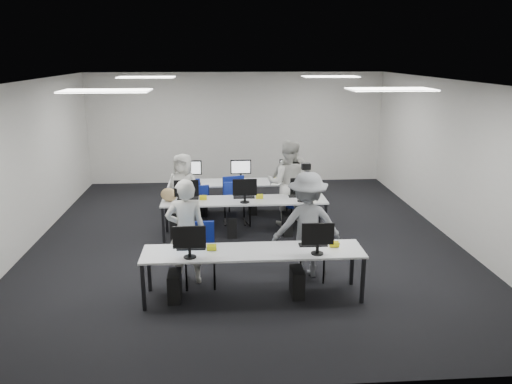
{
  "coord_description": "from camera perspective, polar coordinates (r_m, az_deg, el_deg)",
  "views": [
    {
      "loc": [
        -0.44,
        -9.09,
        3.49
      ],
      "look_at": [
        0.2,
        -0.22,
        1.0
      ],
      "focal_mm": 35.0,
      "sensor_mm": 36.0,
      "label": 1
    }
  ],
  "objects": [
    {
      "name": "room",
      "position": [
        9.32,
        -1.31,
        3.3
      ],
      "size": [
        9.0,
        9.02,
        3.0
      ],
      "color": "black",
      "rests_on": "ground"
    },
    {
      "name": "ceiling_panels",
      "position": [
        9.12,
        -1.37,
        12.46
      ],
      "size": [
        5.2,
        4.6,
        0.02
      ],
      "color": "white",
      "rests_on": "room"
    },
    {
      "name": "desk_front",
      "position": [
        7.27,
        -0.31,
        -7.08
      ],
      "size": [
        3.2,
        0.7,
        0.73
      ],
      "color": "silver",
      "rests_on": "ground"
    },
    {
      "name": "desk_mid",
      "position": [
        9.72,
        -1.34,
        -1.17
      ],
      "size": [
        3.2,
        0.7,
        0.73
      ],
      "color": "silver",
      "rests_on": "ground"
    },
    {
      "name": "desk_back",
      "position": [
        11.07,
        -1.7,
        0.92
      ],
      "size": [
        3.2,
        0.7,
        0.73
      ],
      "color": "silver",
      "rests_on": "ground"
    },
    {
      "name": "equipment_front",
      "position": [
        7.38,
        -1.81,
        -9.49
      ],
      "size": [
        2.51,
        0.41,
        1.19
      ],
      "color": "#0C4BA2",
      "rests_on": "desk_front"
    },
    {
      "name": "equipment_mid",
      "position": [
        9.79,
        -2.44,
        -3.03
      ],
      "size": [
        2.91,
        0.41,
        1.19
      ],
      "color": "white",
      "rests_on": "desk_mid"
    },
    {
      "name": "equipment_back",
      "position": [
        11.18,
        -0.71,
        -0.64
      ],
      "size": [
        2.91,
        0.41,
        1.19
      ],
      "color": "white",
      "rests_on": "desk_back"
    },
    {
      "name": "chair_0",
      "position": [
        7.88,
        -6.34,
        -8.32
      ],
      "size": [
        0.47,
        0.52,
        0.95
      ],
      "rotation": [
        0.0,
        0.0,
        0.01
      ],
      "color": "navy",
      "rests_on": "ground"
    },
    {
      "name": "chair_1",
      "position": [
        8.12,
        6.6,
        -7.89
      ],
      "size": [
        0.51,
        0.54,
        0.83
      ],
      "rotation": [
        0.0,
        0.0,
        -0.3
      ],
      "color": "navy",
      "rests_on": "ground"
    },
    {
      "name": "chair_2",
      "position": [
        10.46,
        -7.48,
        -2.26
      ],
      "size": [
        0.51,
        0.55,
        0.95
      ],
      "rotation": [
        0.0,
        0.0,
        0.1
      ],
      "color": "navy",
      "rests_on": "ground"
    },
    {
      "name": "chair_3",
      "position": [
        10.48,
        -2.26,
        -2.04
      ],
      "size": [
        0.6,
        0.63,
        0.99
      ],
      "rotation": [
        0.0,
        0.0,
        0.25
      ],
      "color": "navy",
      "rests_on": "ground"
    },
    {
      "name": "chair_4",
      "position": [
        10.49,
        4.36,
        -2.27
      ],
      "size": [
        0.44,
        0.48,
        0.86
      ],
      "rotation": [
        0.0,
        0.0,
        0.04
      ],
      "color": "navy",
      "rests_on": "ground"
    },
    {
      "name": "chair_5",
      "position": [
        10.76,
        -6.58,
        -1.95
      ],
      "size": [
        0.51,
        0.54,
        0.82
      ],
      "rotation": [
        0.0,
        0.0,
        0.3
      ],
      "color": "navy",
      "rests_on": "ground"
    },
    {
      "name": "chair_6",
      "position": [
        10.57,
        -2.45,
        -1.97
      ],
      "size": [
        0.46,
        0.5,
        0.94
      ],
      "rotation": [
        0.0,
        0.0,
        -0.0
      ],
      "color": "navy",
      "rests_on": "ground"
    },
    {
      "name": "chair_7",
      "position": [
        10.8,
        4.99,
        -1.67
      ],
      "size": [
        0.57,
        0.6,
        0.92
      ],
      "rotation": [
        0.0,
        0.0,
        -0.28
      ],
      "color": "navy",
      "rests_on": "ground"
    },
    {
      "name": "handbag",
      "position": [
        9.71,
        -9.92,
        -0.3
      ],
      "size": [
        0.36,
        0.27,
        0.26
      ],
      "primitive_type": "ellipsoid",
      "rotation": [
        0.0,
        0.0,
        -0.23
      ],
      "color": "#9D7B51",
      "rests_on": "desk_mid"
    },
    {
      "name": "student_0",
      "position": [
        7.76,
        -8.0,
        -4.51
      ],
      "size": [
        0.64,
        0.45,
        1.68
      ],
      "primitive_type": "imported",
      "rotation": [
        0.0,
        0.0,
        3.22
      ],
      "color": "#B9B8AE",
      "rests_on": "ground"
    },
    {
      "name": "student_1",
      "position": [
        10.31,
        3.66,
        1.01
      ],
      "size": [
        0.98,
        0.82,
        1.79
      ],
      "primitive_type": "imported",
      "rotation": [
        0.0,
        0.0,
        2.96
      ],
      "color": "#B9B8AE",
      "rests_on": "ground"
    },
    {
      "name": "student_2",
      "position": [
        10.4,
        -8.29,
        0.24
      ],
      "size": [
        0.86,
        0.7,
        1.52
      ],
      "primitive_type": "imported",
      "rotation": [
        0.0,
        0.0,
        -0.34
      ],
      "color": "#B9B8AE",
      "rests_on": "ground"
    },
    {
      "name": "student_3",
      "position": [
        10.59,
        4.14,
        1.24
      ],
      "size": [
        1.09,
        0.69,
        1.73
      ],
      "primitive_type": "imported",
      "rotation": [
        0.0,
        0.0,
        0.29
      ],
      "color": "#B9B8AE",
      "rests_on": "ground"
    },
    {
      "name": "photographer",
      "position": [
        7.96,
        5.84,
        -3.76
      ],
      "size": [
        1.14,
        0.7,
        1.71
      ],
      "primitive_type": "imported",
      "rotation": [
        0.0,
        0.0,
        3.2
      ],
      "color": "slate",
      "rests_on": "ground"
    },
    {
      "name": "dslr_camera",
      "position": [
        7.88,
        5.73,
        2.94
      ],
      "size": [
        0.15,
        0.19,
        0.1
      ],
      "primitive_type": "cube",
      "rotation": [
        0.0,
        0.0,
        3.2
      ],
      "color": "black",
      "rests_on": "photographer"
    }
  ]
}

